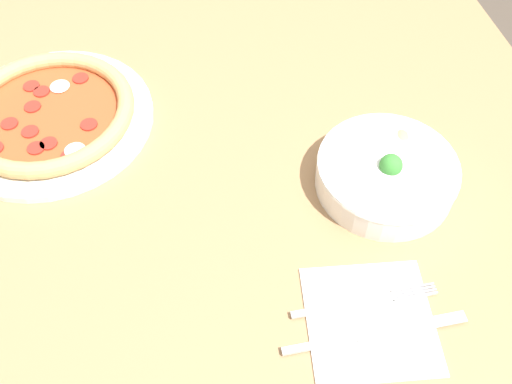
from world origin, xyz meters
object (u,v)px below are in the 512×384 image
at_px(bowl, 387,172).
at_px(knife, 367,335).
at_px(pizza, 49,114).
at_px(fork, 363,302).

bearing_deg(bowl, knife, -23.91).
distance_m(pizza, fork, 0.55).
height_order(bowl, fork, bowl).
relative_size(fork, knife, 0.81).
relative_size(pizza, knife, 1.40).
bearing_deg(fork, pizza, 133.98).
bearing_deg(knife, pizza, 130.51).
xyz_separation_m(pizza, knife, (0.44, 0.37, -0.01)).
bearing_deg(bowl, fork, -26.79).
relative_size(pizza, bowl, 1.61).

